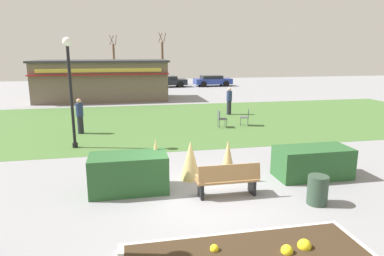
# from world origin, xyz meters

# --- Properties ---
(ground_plane) EXTENTS (80.00, 80.00, 0.00)m
(ground_plane) POSITION_xyz_m (0.00, 0.00, 0.00)
(ground_plane) COLOR gray
(lawn_patch) EXTENTS (36.00, 12.00, 0.01)m
(lawn_patch) POSITION_xyz_m (0.00, 10.22, 0.00)
(lawn_patch) COLOR #446B33
(lawn_patch) RESTS_ON ground_plane
(park_bench) EXTENTS (1.70, 0.53, 0.95)m
(park_bench) POSITION_xyz_m (0.65, -0.21, 0.48)
(park_bench) COLOR #9E7547
(park_bench) RESTS_ON ground_plane
(hedge_left) EXTENTS (2.15, 1.10, 1.07)m
(hedge_left) POSITION_xyz_m (-1.97, 0.68, 0.54)
(hedge_left) COLOR #28562B
(hedge_left) RESTS_ON ground_plane
(hedge_right) EXTENTS (2.31, 1.10, 0.96)m
(hedge_right) POSITION_xyz_m (3.69, 0.68, 0.48)
(hedge_right) COLOR #28562B
(hedge_right) RESTS_ON ground_plane
(ornamental_grass_behind_left) EXTENTS (0.57, 0.57, 1.39)m
(ornamental_grass_behind_left) POSITION_xyz_m (-1.16, 1.07, 0.70)
(ornamental_grass_behind_left) COLOR tan
(ornamental_grass_behind_left) RESTS_ON ground_plane
(ornamental_grass_behind_right) EXTENTS (0.64, 0.64, 1.22)m
(ornamental_grass_behind_right) POSITION_xyz_m (-0.09, 1.26, 0.61)
(ornamental_grass_behind_right) COLOR tan
(ornamental_grass_behind_right) RESTS_ON ground_plane
(ornamental_grass_behind_center) EXTENTS (0.54, 0.54, 1.29)m
(ornamental_grass_behind_center) POSITION_xyz_m (0.99, 0.88, 0.64)
(ornamental_grass_behind_center) COLOR tan
(ornamental_grass_behind_center) RESTS_ON ground_plane
(lamppost_mid) EXTENTS (0.36, 0.36, 4.41)m
(lamppost_mid) POSITION_xyz_m (-4.07, 5.64, 2.76)
(lamppost_mid) COLOR black
(lamppost_mid) RESTS_ON ground_plane
(trash_bin) EXTENTS (0.52, 0.52, 0.76)m
(trash_bin) POSITION_xyz_m (2.79, -1.11, 0.38)
(trash_bin) COLOR #2D4233
(trash_bin) RESTS_ON ground_plane
(food_kiosk) EXTENTS (10.42, 4.76, 3.18)m
(food_kiosk) POSITION_xyz_m (-3.68, 19.94, 1.60)
(food_kiosk) COLOR #6B5B4C
(food_kiosk) RESTS_ON ground_plane
(cafe_chair_west) EXTENTS (0.47, 0.47, 0.89)m
(cafe_chair_west) POSITION_xyz_m (2.84, 8.12, 0.53)
(cafe_chair_west) COLOR #4C5156
(cafe_chair_west) RESTS_ON ground_plane
(cafe_chair_east) EXTENTS (0.56, 0.56, 0.89)m
(cafe_chair_east) POSITION_xyz_m (4.29, 8.27, 0.53)
(cafe_chair_east) COLOR #4C5156
(cafe_chair_east) RESTS_ON ground_plane
(person_strolling) EXTENTS (0.34, 0.34, 1.69)m
(person_strolling) POSITION_xyz_m (-4.12, 8.14, 0.86)
(person_strolling) COLOR #23232D
(person_strolling) RESTS_ON ground_plane
(person_standing) EXTENTS (0.34, 0.34, 1.69)m
(person_standing) POSITION_xyz_m (4.38, 11.58, 0.86)
(person_standing) COLOR #23232D
(person_standing) RESTS_ON ground_plane
(parked_car_west_slot) EXTENTS (4.35, 2.36, 1.20)m
(parked_car_west_slot) POSITION_xyz_m (-2.19, 28.91, 0.64)
(parked_car_west_slot) COLOR silver
(parked_car_west_slot) RESTS_ON ground_plane
(parked_car_center_slot) EXTENTS (4.27, 2.19, 1.20)m
(parked_car_center_slot) POSITION_xyz_m (2.66, 28.91, 0.64)
(parked_car_center_slot) COLOR black
(parked_car_center_slot) RESTS_ON ground_plane
(parked_car_east_slot) EXTENTS (4.26, 2.17, 1.20)m
(parked_car_east_slot) POSITION_xyz_m (7.83, 28.91, 0.64)
(parked_car_east_slot) COLOR navy
(parked_car_east_slot) RESTS_ON ground_plane
(tree_left_bg) EXTENTS (0.91, 0.96, 5.77)m
(tree_left_bg) POSITION_xyz_m (-3.08, 35.03, 2.52)
(tree_left_bg) COLOR brown
(tree_left_bg) RESTS_ON ground_plane
(tree_right_bg) EXTENTS (0.91, 0.96, 5.98)m
(tree_right_bg) POSITION_xyz_m (2.60, 32.47, 2.62)
(tree_right_bg) COLOR brown
(tree_right_bg) RESTS_ON ground_plane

